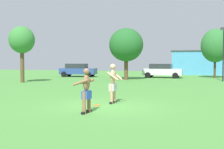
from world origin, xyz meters
The scene contains 11 objects.
ground_plane centered at (0.00, 0.00, 0.00)m, with size 80.00×80.00×0.00m, color #4C8E3D.
player_near centered at (-0.16, -1.63, 0.84)m, with size 0.61×0.63×1.61m.
player_in_gray centered at (0.11, 0.79, 0.93)m, with size 0.61×0.69×1.74m.
frisbee centered at (-0.36, 0.00, 0.01)m, with size 0.28×0.28×0.03m, color orange.
car_white_near_post centered at (0.17, 20.10, 0.82)m, with size 4.38×2.20×1.58m.
car_blue_far_end centered at (-9.83, 19.30, 0.82)m, with size 4.47×2.39×1.58m.
lamp_post centered at (6.15, 16.14, 3.10)m, with size 0.60×0.24×4.96m.
outbuilding_behind_lot centered at (4.94, 29.73, 1.70)m, with size 8.86×4.72×3.38m.
tree_left_field centered at (5.83, 21.44, 3.60)m, with size 3.10×3.10×5.47m.
tree_right_field centered at (-10.89, 9.77, 3.68)m, with size 2.22×2.22×4.93m.
tree_behind_players centered at (-2.99, 15.85, 3.50)m, with size 3.43×3.43×5.20m.
Camera 1 is at (3.45, -10.43, 1.85)m, focal length 42.90 mm.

